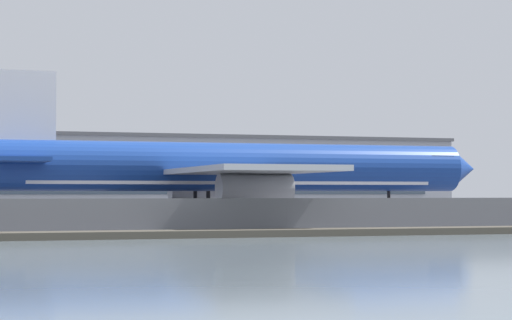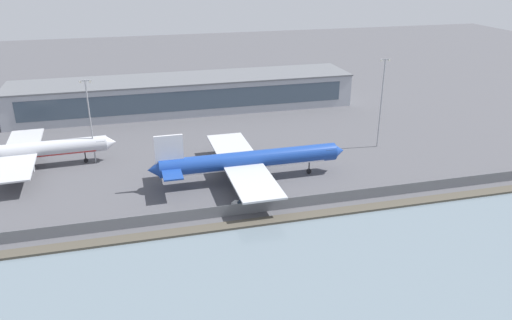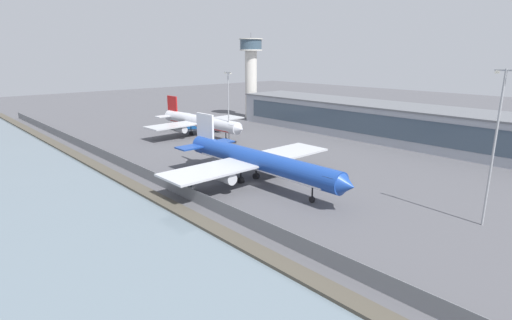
# 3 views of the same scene
# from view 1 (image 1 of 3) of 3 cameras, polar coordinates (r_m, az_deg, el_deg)

# --- Properties ---
(ground_plane) EXTENTS (500.00, 500.00, 0.00)m
(ground_plane) POSITION_cam_1_polar(r_m,az_deg,el_deg) (89.90, -1.56, -3.82)
(ground_plane) COLOR #4C4C51
(shoreline_seawall) EXTENTS (320.00, 3.00, 0.50)m
(shoreline_seawall) POSITION_cam_1_polar(r_m,az_deg,el_deg) (70.40, 3.01, -4.15)
(shoreline_seawall) COLOR #474238
(shoreline_seawall) RESTS_ON ground
(perimeter_fence) EXTENTS (280.00, 0.10, 2.64)m
(perimeter_fence) POSITION_cam_1_polar(r_m,az_deg,el_deg) (74.60, 1.80, -3.20)
(perimeter_fence) COLOR slate
(perimeter_fence) RESTS_ON ground
(cargo_jet_blue) EXTENTS (49.42, 42.43, 13.60)m
(cargo_jet_blue) POSITION_cam_1_polar(r_m,az_deg,el_deg) (90.63, -1.72, -0.52)
(cargo_jet_blue) COLOR #193D93
(cargo_jet_blue) RESTS_ON ground
(baggage_tug) EXTENTS (3.42, 3.37, 1.80)m
(baggage_tug) POSITION_cam_1_polar(r_m,az_deg,el_deg) (75.95, -2.63, -3.57)
(baggage_tug) COLOR white
(baggage_tug) RESTS_ON ground
(terminal_building) EXTENTS (119.28, 21.48, 11.65)m
(terminal_building) POSITION_cam_1_polar(r_m,az_deg,el_deg) (152.99, -10.80, -0.79)
(terminal_building) COLOR #9EA3AD
(terminal_building) RESTS_ON ground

